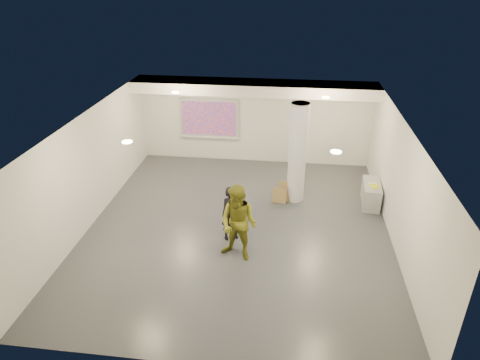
# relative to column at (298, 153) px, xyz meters

# --- Properties ---
(floor) EXTENTS (8.00, 9.00, 0.01)m
(floor) POSITION_rel_column_xyz_m (-1.50, -1.80, -1.50)
(floor) COLOR #383B3F
(floor) RESTS_ON ground
(ceiling) EXTENTS (8.00, 9.00, 0.01)m
(ceiling) POSITION_rel_column_xyz_m (-1.50, -1.80, 1.50)
(ceiling) COLOR white
(ceiling) RESTS_ON floor
(wall_back) EXTENTS (8.00, 0.01, 3.00)m
(wall_back) POSITION_rel_column_xyz_m (-1.50, 2.70, 0.00)
(wall_back) COLOR silver
(wall_back) RESTS_ON floor
(wall_front) EXTENTS (8.00, 0.01, 3.00)m
(wall_front) POSITION_rel_column_xyz_m (-1.50, -6.30, 0.00)
(wall_front) COLOR silver
(wall_front) RESTS_ON floor
(wall_left) EXTENTS (0.01, 9.00, 3.00)m
(wall_left) POSITION_rel_column_xyz_m (-5.50, -1.80, 0.00)
(wall_left) COLOR silver
(wall_left) RESTS_ON floor
(wall_right) EXTENTS (0.01, 9.00, 3.00)m
(wall_right) POSITION_rel_column_xyz_m (2.50, -1.80, 0.00)
(wall_right) COLOR silver
(wall_right) RESTS_ON floor
(soffit_band) EXTENTS (8.00, 1.10, 0.36)m
(soffit_band) POSITION_rel_column_xyz_m (-1.50, 2.15, 1.32)
(soffit_band) COLOR white
(soffit_band) RESTS_ON ceiling
(downlight_nw) EXTENTS (0.22, 0.22, 0.02)m
(downlight_nw) POSITION_rel_column_xyz_m (-3.70, 0.70, 1.48)
(downlight_nw) COLOR #FFEE91
(downlight_nw) RESTS_ON ceiling
(downlight_ne) EXTENTS (0.22, 0.22, 0.02)m
(downlight_ne) POSITION_rel_column_xyz_m (0.70, 0.70, 1.48)
(downlight_ne) COLOR #FFEE91
(downlight_ne) RESTS_ON ceiling
(downlight_sw) EXTENTS (0.22, 0.22, 0.02)m
(downlight_sw) POSITION_rel_column_xyz_m (-3.70, -3.30, 1.48)
(downlight_sw) COLOR #FFEE91
(downlight_sw) RESTS_ON ceiling
(downlight_se) EXTENTS (0.22, 0.22, 0.02)m
(downlight_se) POSITION_rel_column_xyz_m (0.70, -3.30, 1.48)
(downlight_se) COLOR #FFEE91
(downlight_se) RESTS_ON ceiling
(column) EXTENTS (0.52, 0.52, 3.00)m
(column) POSITION_rel_column_xyz_m (0.00, 0.00, 0.00)
(column) COLOR silver
(column) RESTS_ON floor
(projection_screen) EXTENTS (2.10, 0.13, 1.42)m
(projection_screen) POSITION_rel_column_xyz_m (-3.10, 2.65, 0.03)
(projection_screen) COLOR silver
(projection_screen) RESTS_ON wall_back
(credenza) EXTENTS (0.56, 1.18, 0.67)m
(credenza) POSITION_rel_column_xyz_m (2.22, -0.03, -1.16)
(credenza) COLOR #929496
(credenza) RESTS_ON floor
(papers_stack) EXTENTS (0.23, 0.29, 0.02)m
(papers_stack) POSITION_rel_column_xyz_m (2.22, -0.10, -0.82)
(papers_stack) COLOR white
(papers_stack) RESTS_ON credenza
(postit_pad) EXTENTS (0.27, 0.32, 0.03)m
(postit_pad) POSITION_rel_column_xyz_m (2.24, -0.20, -0.81)
(postit_pad) COLOR #D6DF10
(postit_pad) RESTS_ON credenza
(cardboard_back) EXTENTS (0.57, 0.21, 0.61)m
(cardboard_back) POSITION_rel_column_xyz_m (-0.22, -0.12, -1.19)
(cardboard_back) COLOR olive
(cardboard_back) RESTS_ON floor
(cardboard_front) EXTENTS (0.45, 0.22, 0.48)m
(cardboard_front) POSITION_rel_column_xyz_m (-0.47, -0.28, -1.26)
(cardboard_front) COLOR olive
(cardboard_front) RESTS_ON floor
(woman) EXTENTS (0.63, 0.55, 1.46)m
(woman) POSITION_rel_column_xyz_m (-1.60, -2.29, -0.77)
(woman) COLOR black
(woman) RESTS_ON floor
(man) EXTENTS (1.13, 1.00, 1.92)m
(man) POSITION_rel_column_xyz_m (-1.33, -3.07, -0.54)
(man) COLOR olive
(man) RESTS_ON floor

